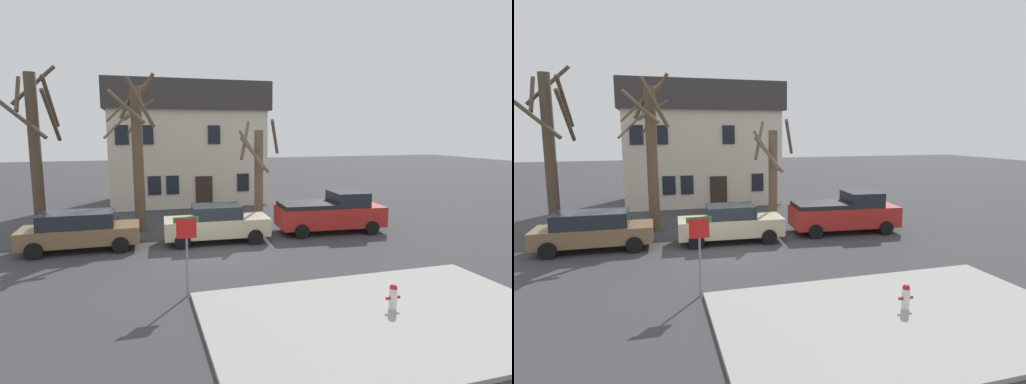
# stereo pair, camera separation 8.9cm
# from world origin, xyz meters

# --- Properties ---
(ground_plane) EXTENTS (120.00, 120.00, 0.00)m
(ground_plane) POSITION_xyz_m (0.00, 0.00, 0.00)
(ground_plane) COLOR #38383A
(sidewalk_slab) EXTENTS (9.70, 6.02, 0.12)m
(sidewalk_slab) POSITION_xyz_m (3.41, -7.06, 0.06)
(sidewalk_slab) COLOR #999993
(sidewalk_slab) RESTS_ON ground_plane
(building_main) EXTENTS (10.77, 6.62, 8.30)m
(building_main) POSITION_xyz_m (0.53, 13.50, 4.24)
(building_main) COLOR beige
(building_main) RESTS_ON ground_plane
(tree_bare_near) EXTENTS (2.66, 2.74, 8.28)m
(tree_bare_near) POSITION_xyz_m (-7.54, 5.83, 4.31)
(tree_bare_near) COLOR #4C3D2D
(tree_bare_near) RESTS_ON ground_plane
(tree_bare_mid) EXTENTS (2.55, 1.73, 7.76)m
(tree_bare_mid) POSITION_xyz_m (-2.91, 5.54, 3.73)
(tree_bare_mid) COLOR brown
(tree_bare_mid) RESTS_ON ground_plane
(tree_bare_far) EXTENTS (2.34, 2.35, 7.88)m
(tree_bare_far) POSITION_xyz_m (-2.83, 5.06, 3.98)
(tree_bare_far) COLOR brown
(tree_bare_far) RESTS_ON ground_plane
(tree_bare_end) EXTENTS (2.48, 2.45, 5.65)m
(tree_bare_end) POSITION_xyz_m (3.53, 5.45, 2.87)
(tree_bare_end) COLOR brown
(tree_bare_end) RESTS_ON ground_plane
(car_brown_wagon) EXTENTS (4.78, 2.07, 1.64)m
(car_brown_wagon) POSITION_xyz_m (-5.31, 2.20, 0.86)
(car_brown_wagon) COLOR brown
(car_brown_wagon) RESTS_ON ground_plane
(car_beige_sedan) EXTENTS (4.78, 2.19, 1.69)m
(car_beige_sedan) POSITION_xyz_m (0.52, 1.93, 0.85)
(car_beige_sedan) COLOR #C6B793
(car_beige_sedan) RESTS_ON ground_plane
(pickup_truck_red) EXTENTS (5.41, 2.60, 2.01)m
(pickup_truck_red) POSITION_xyz_m (6.37, 2.20, 0.97)
(pickup_truck_red) COLOR #AD231E
(pickup_truck_red) RESTS_ON ground_plane
(fire_hydrant) EXTENTS (0.42, 0.22, 0.71)m
(fire_hydrant) POSITION_xyz_m (3.81, -6.74, 0.49)
(fire_hydrant) COLOR silver
(fire_hydrant) RESTS_ON sidewalk_slab
(street_sign_pole) EXTENTS (0.76, 0.07, 2.47)m
(street_sign_pole) POSITION_xyz_m (-1.50, -3.99, 1.74)
(street_sign_pole) COLOR slate
(street_sign_pole) RESTS_ON ground_plane
(bicycle_leaning) EXTENTS (1.72, 0.45, 1.03)m
(bicycle_leaning) POSITION_xyz_m (-3.69, 3.89, 0.37)
(bicycle_leaning) COLOR black
(bicycle_leaning) RESTS_ON ground_plane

